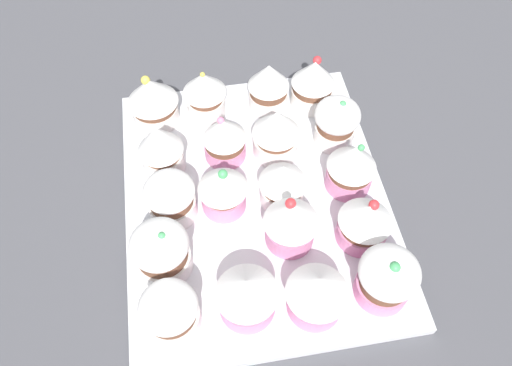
{
  "coord_description": "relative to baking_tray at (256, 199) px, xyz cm",
  "views": [
    {
      "loc": [
        -33.21,
        5.61,
        53.59
      ],
      "look_at": [
        0.0,
        0.0,
        4.2
      ],
      "focal_mm": 35.52,
      "sensor_mm": 36.0,
      "label": 1
    }
  ],
  "objects": [
    {
      "name": "ground_plane",
      "position": [
        0.0,
        0.0,
        -2.1
      ],
      "size": [
        180.0,
        180.0,
        3.0
      ],
      "primitive_type": "cube",
      "color": "#4C4C51"
    },
    {
      "name": "baking_tray",
      "position": [
        0.0,
        0.0,
        0.0
      ],
      "size": [
        39.04,
        31.86,
        1.2
      ],
      "color": "silver",
      "rests_on": "ground_plane"
    },
    {
      "name": "cupcake_0",
      "position": [
        -14.38,
        -11.31,
        4.27
      ],
      "size": [
        6.4,
        6.4,
        7.45
      ],
      "color": "pink",
      "rests_on": "baking_tray"
    },
    {
      "name": "cupcake_1",
      "position": [
        -7.4,
        -11.08,
        3.96
      ],
      "size": [
        6.11,
        6.11,
        6.92
      ],
      "color": "pink",
      "rests_on": "baking_tray"
    },
    {
      "name": "cupcake_2",
      "position": [
        -0.15,
        -11.56,
        4.36
      ],
      "size": [
        5.95,
        5.95,
        7.59
      ],
      "color": "pink",
      "rests_on": "baking_tray"
    },
    {
      "name": "cupcake_3",
      "position": [
        7.2,
        -11.6,
        4.22
      ],
      "size": [
        5.85,
        5.85,
        7.21
      ],
      "color": "white",
      "rests_on": "baking_tray"
    },
    {
      "name": "cupcake_4",
      "position": [
        14.32,
        -10.21,
        4.37
      ],
      "size": [
        5.86,
        5.86,
        7.83
      ],
      "color": "white",
      "rests_on": "baking_tray"
    },
    {
      "name": "cupcake_5",
      "position": [
        -14.83,
        -3.8,
        4.41
      ],
      "size": [
        6.58,
        6.58,
        7.19
      ],
      "color": "pink",
      "rests_on": "baking_tray"
    },
    {
      "name": "cupcake_6",
      "position": [
        -6.34,
        -2.85,
        4.57
      ],
      "size": [
        6.23,
        6.23,
        7.89
      ],
      "color": "pink",
      "rests_on": "baking_tray"
    },
    {
      "name": "cupcake_7",
      "position": [
        -0.79,
        -3.02,
        4.07
      ],
      "size": [
        5.65,
        5.65,
        6.69
      ],
      "color": "white",
      "rests_on": "baking_tray"
    },
    {
      "name": "cupcake_8",
      "position": [
        6.49,
        -3.65,
        4.51
      ],
      "size": [
        6.02,
        6.02,
        7.63
      ],
      "color": "white",
      "rests_on": "baking_tray"
    },
    {
      "name": "cupcake_9",
      "position": [
        14.78,
        -4.19,
        4.39
      ],
      "size": [
        5.6,
        5.6,
        7.36
      ],
      "color": "white",
      "rests_on": "baking_tray"
    },
    {
      "name": "cupcake_10",
      "position": [
        -13.75,
        3.27,
        4.24
      ],
      "size": [
        6.59,
        6.59,
        6.96
      ],
      "color": "pink",
      "rests_on": "baking_tray"
    },
    {
      "name": "cupcake_11",
      "position": [
        -0.54,
        4.0,
        4.35
      ],
      "size": [
        5.85,
        5.85,
        7.49
      ],
      "color": "pink",
      "rests_on": "baking_tray"
    },
    {
      "name": "cupcake_12",
      "position": [
        7.07,
        2.83,
        3.99
      ],
      "size": [
        5.47,
        5.47,
        6.95
      ],
      "color": "pink",
      "rests_on": "baking_tray"
    },
    {
      "name": "cupcake_13",
      "position": [
        15.07,
        4.37,
        4.29
      ],
      "size": [
        5.82,
        5.82,
        7.19
      ],
      "color": "white",
      "rests_on": "baking_tray"
    },
    {
      "name": "cupcake_14",
      "position": [
        -14.03,
        11.16,
        3.68
      ],
      "size": [
        6.01,
        6.01,
        6.12
      ],
      "color": "white",
      "rests_on": "baking_tray"
    },
    {
      "name": "cupcake_15",
      "position": [
        -7.36,
        11.55,
        4.16
      ],
      "size": [
        6.35,
        6.35,
        7.28
      ],
      "color": "white",
      "rests_on": "baking_tray"
    },
    {
      "name": "cupcake_16",
      "position": [
        -0.58,
        10.1,
        3.87
      ],
      "size": [
        5.94,
        5.94,
        6.39
      ],
      "color": "white",
      "rests_on": "baking_tray"
    },
    {
      "name": "cupcake_17",
      "position": [
        6.39,
        10.74,
        4.6
      ],
      "size": [
        5.63,
        5.63,
        7.71
      ],
      "color": "white",
      "rests_on": "baking_tray"
    },
    {
      "name": "cupcake_18",
      "position": [
        14.75,
        11.26,
        4.44
      ],
      "size": [
        6.69,
        6.69,
        7.73
      ],
      "color": "white",
      "rests_on": "baking_tray"
    }
  ]
}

